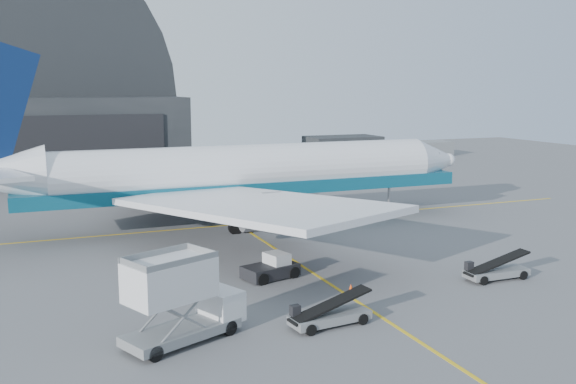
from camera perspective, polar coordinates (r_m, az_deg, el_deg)
name	(u,v)px	position (r m, az deg, el deg)	size (l,w,h in m)	color
ground	(324,280)	(45.70, 3.21, -7.83)	(200.00, 200.00, 0.00)	#565659
taxi_lines	(263,241)	(56.99, -2.25, -4.34)	(80.00, 42.12, 0.02)	gold
hangar	(3,114)	(104.51, -24.01, 6.37)	(50.00, 28.30, 28.00)	black
distant_bldg_a	(343,157)	(125.78, 4.88, 3.14)	(14.00, 8.00, 4.00)	black
distant_bldg_b	(428,155)	(131.01, 12.33, 3.21)	(8.00, 6.00, 2.80)	gray
airliner	(230,174)	(62.26, -5.16, 1.59)	(52.26, 50.67, 18.34)	white
catering_truck	(180,300)	(34.80, -9.61, -9.45)	(7.17, 4.94, 4.63)	gray
pushback_tug	(272,269)	(46.01, -1.47, -6.82)	(4.30, 3.14, 1.79)	black
belt_loader_a	(329,316)	(37.24, 3.66, -10.91)	(5.15, 2.24, 1.93)	gray
belt_loader_b	(496,271)	(47.96, 17.98, -6.72)	(5.02, 1.79, 1.91)	gray
traffic_cone	(351,288)	(43.40, 5.61, -8.48)	(0.34, 0.34, 0.49)	#FC4507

